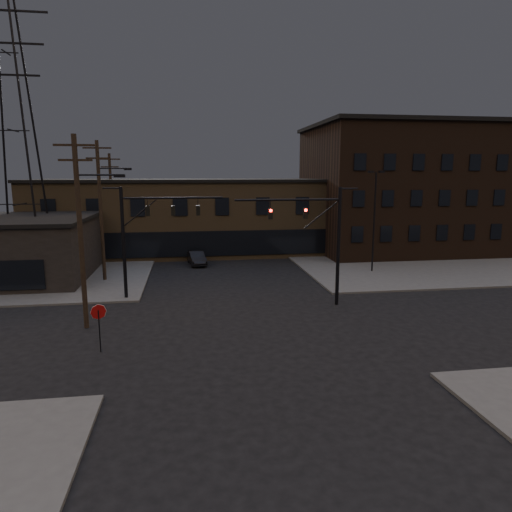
{
  "coord_description": "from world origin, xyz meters",
  "views": [
    {
      "loc": [
        -3.47,
        -24.66,
        8.84
      ],
      "look_at": [
        0.92,
        4.71,
        3.5
      ],
      "focal_mm": 32.0,
      "sensor_mm": 36.0,
      "label": 1
    }
  ],
  "objects_px": {
    "stop_sign": "(99,317)",
    "car_crossing": "(197,258)",
    "parked_car_lot_b": "(381,245)",
    "traffic_signal_far": "(142,229)",
    "parked_car_lot_a": "(376,251)",
    "traffic_signal_near": "(322,234)"
  },
  "relations": [
    {
      "from": "stop_sign",
      "to": "car_crossing",
      "type": "distance_m",
      "value": 22.69
    },
    {
      "from": "parked_car_lot_b",
      "to": "traffic_signal_far",
      "type": "bearing_deg",
      "value": 123.06
    },
    {
      "from": "parked_car_lot_a",
      "to": "stop_sign",
      "type": "bearing_deg",
      "value": 156.42
    },
    {
      "from": "traffic_signal_near",
      "to": "parked_car_lot_a",
      "type": "height_order",
      "value": "traffic_signal_near"
    },
    {
      "from": "stop_sign",
      "to": "car_crossing",
      "type": "bearing_deg",
      "value": 76.57
    },
    {
      "from": "stop_sign",
      "to": "parked_car_lot_b",
      "type": "relative_size",
      "value": 0.5
    },
    {
      "from": "traffic_signal_near",
      "to": "stop_sign",
      "type": "height_order",
      "value": "traffic_signal_near"
    },
    {
      "from": "parked_car_lot_a",
      "to": "car_crossing",
      "type": "relative_size",
      "value": 1.05
    },
    {
      "from": "parked_car_lot_a",
      "to": "parked_car_lot_b",
      "type": "xyz_separation_m",
      "value": [
        2.35,
        4.21,
        0.0
      ]
    },
    {
      "from": "parked_car_lot_a",
      "to": "car_crossing",
      "type": "bearing_deg",
      "value": 113.7
    },
    {
      "from": "traffic_signal_far",
      "to": "car_crossing",
      "type": "height_order",
      "value": "traffic_signal_far"
    },
    {
      "from": "traffic_signal_near",
      "to": "stop_sign",
      "type": "bearing_deg",
      "value": -154.1
    },
    {
      "from": "traffic_signal_far",
      "to": "stop_sign",
      "type": "relative_size",
      "value": 3.23
    },
    {
      "from": "traffic_signal_near",
      "to": "stop_sign",
      "type": "distance_m",
      "value": 15.17
    },
    {
      "from": "car_crossing",
      "to": "parked_car_lot_b",
      "type": "bearing_deg",
      "value": 3.09
    },
    {
      "from": "parked_car_lot_b",
      "to": "stop_sign",
      "type": "bearing_deg",
      "value": 134.99
    },
    {
      "from": "stop_sign",
      "to": "parked_car_lot_b",
      "type": "distance_m",
      "value": 37.14
    },
    {
      "from": "traffic_signal_far",
      "to": "stop_sign",
      "type": "xyz_separation_m",
      "value": [
        -1.28,
        -9.99,
        -3.17
      ]
    },
    {
      "from": "parked_car_lot_b",
      "to": "car_crossing",
      "type": "distance_m",
      "value": 21.44
    },
    {
      "from": "traffic_signal_near",
      "to": "parked_car_lot_a",
      "type": "xyz_separation_m",
      "value": [
        10.58,
        15.51,
        -4.06
      ]
    },
    {
      "from": "traffic_signal_near",
      "to": "parked_car_lot_b",
      "type": "relative_size",
      "value": 1.6
    },
    {
      "from": "stop_sign",
      "to": "traffic_signal_near",
      "type": "bearing_deg",
      "value": 25.9
    }
  ]
}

